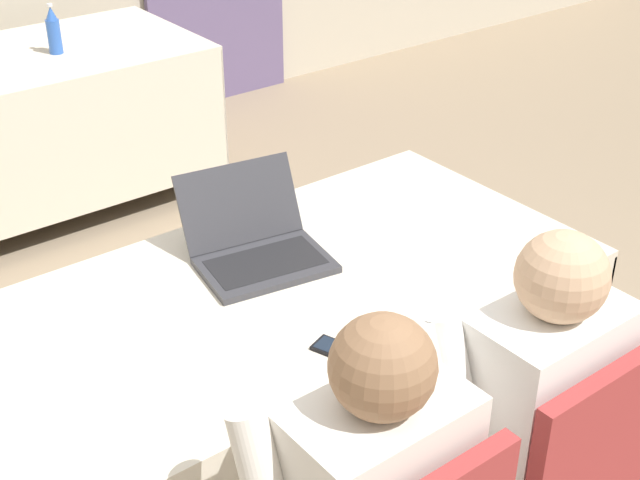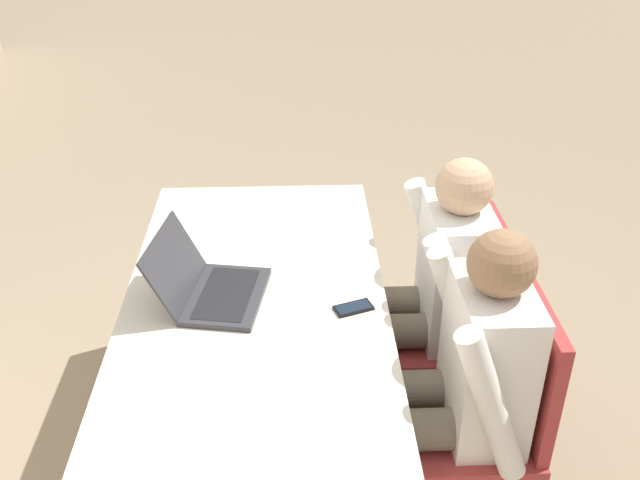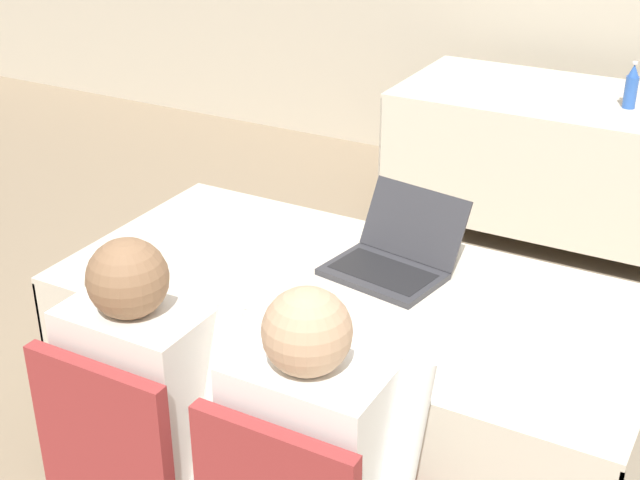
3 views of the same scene
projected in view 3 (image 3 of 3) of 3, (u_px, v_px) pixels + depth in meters
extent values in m
plane|color=gray|center=(350.00, 479.00, 3.05)|extent=(24.00, 24.00, 0.00)
cube|color=beige|center=(354.00, 289.00, 2.73)|extent=(1.81, 0.88, 0.02)
cube|color=beige|center=(283.00, 453.00, 2.52)|extent=(1.81, 0.01, 0.62)
cube|color=beige|center=(407.00, 315.00, 3.21)|extent=(1.81, 0.01, 0.62)
cube|color=beige|center=(134.00, 307.00, 3.26)|extent=(0.01, 0.88, 0.62)
cube|color=beige|center=(640.00, 466.00, 2.48)|extent=(0.01, 0.88, 0.62)
cylinder|color=#333333|center=(351.00, 466.00, 3.03)|extent=(0.06, 0.06, 0.12)
cube|color=beige|center=(580.00, 99.00, 4.48)|extent=(1.81, 0.88, 0.02)
cube|color=beige|center=(549.00, 187.00, 4.28)|extent=(1.81, 0.01, 0.62)
cube|color=beige|center=(593.00, 134.00, 4.96)|extent=(1.81, 0.01, 0.62)
cube|color=beige|center=(413.00, 131.00, 5.01)|extent=(0.01, 0.88, 0.62)
cylinder|color=#333333|center=(564.00, 223.00, 4.78)|extent=(0.06, 0.06, 0.12)
cube|color=#333338|center=(383.00, 274.00, 2.77)|extent=(0.39, 0.29, 0.02)
cube|color=black|center=(383.00, 271.00, 2.76)|extent=(0.33, 0.22, 0.00)
cube|color=#333338|center=(414.00, 223.00, 2.84)|extent=(0.36, 0.17, 0.21)
cube|color=black|center=(414.00, 223.00, 2.84)|extent=(0.33, 0.14, 0.18)
cube|color=black|center=(292.00, 332.00, 2.48)|extent=(0.10, 0.14, 0.01)
cube|color=#192333|center=(292.00, 330.00, 2.47)|extent=(0.09, 0.12, 0.00)
cube|color=white|center=(238.00, 260.00, 2.88)|extent=(0.27, 0.34, 0.00)
cylinder|color=#2D5BB7|center=(631.00, 92.00, 4.28)|extent=(0.06, 0.06, 0.16)
cone|color=#2D5BB7|center=(634.00, 70.00, 4.24)|extent=(0.05, 0.05, 0.06)
cylinder|color=silver|center=(635.00, 63.00, 4.22)|extent=(0.02, 0.02, 0.01)
cylinder|color=tan|center=(157.00, 478.00, 2.76)|extent=(0.04, 0.04, 0.40)
cube|color=#9E3333|center=(162.00, 474.00, 2.45)|extent=(0.44, 0.44, 0.05)
cube|color=#9E3333|center=(103.00, 442.00, 2.18)|extent=(0.40, 0.04, 0.45)
cylinder|color=#665B4C|center=(214.00, 431.00, 2.47)|extent=(0.13, 0.42, 0.13)
cylinder|color=#665B4C|center=(162.00, 412.00, 2.55)|extent=(0.13, 0.42, 0.13)
cylinder|color=#665B4C|center=(253.00, 475.00, 2.74)|extent=(0.10, 0.10, 0.45)
cylinder|color=#665B4C|center=(205.00, 456.00, 2.82)|extent=(0.10, 0.10, 0.45)
cube|color=silver|center=(141.00, 398.00, 2.28)|extent=(0.36, 0.22, 0.52)
cylinder|color=silver|center=(217.00, 412.00, 2.22)|extent=(0.08, 0.26, 0.54)
cylinder|color=silver|center=(89.00, 366.00, 2.40)|extent=(0.08, 0.26, 0.54)
sphere|color=#8C6647|center=(128.00, 278.00, 2.13)|extent=(0.20, 0.20, 0.20)
cylinder|color=#665B4C|center=(312.00, 468.00, 2.33)|extent=(0.13, 0.42, 0.13)
cube|color=white|center=(308.00, 460.00, 2.07)|extent=(0.36, 0.22, 0.52)
cylinder|color=white|center=(398.00, 477.00, 2.00)|extent=(0.08, 0.26, 0.54)
cylinder|color=white|center=(242.00, 421.00, 2.19)|extent=(0.08, 0.26, 0.54)
sphere|color=tan|center=(307.00, 332.00, 1.91)|extent=(0.20, 0.20, 0.20)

